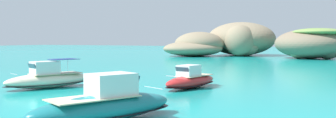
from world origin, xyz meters
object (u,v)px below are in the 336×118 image
motorboat_cream (49,79)px  motorboat_red (191,80)px  islet_small (312,43)px  islet_large (227,41)px  motorboat_teal (105,105)px

motorboat_cream → motorboat_red: 12.74m
islet_small → motorboat_red: (-5.81, -57.89, -2.74)m
islet_large → motorboat_cream: bearing=-86.5°
motorboat_teal → motorboat_red: 14.21m
islet_small → motorboat_red: islet_small is taller
islet_large → islet_small: 22.43m
islet_large → motorboat_red: bearing=-76.2°
islet_large → motorboat_cream: (4.21, -69.45, -2.99)m
motorboat_teal → motorboat_red: motorboat_teal is taller
motorboat_teal → islet_large: bearing=102.0°
motorboat_red → motorboat_cream: bearing=-154.9°
motorboat_cream → motorboat_teal: motorboat_cream is taller
islet_small → motorboat_cream: islet_small is taller
islet_large → motorboat_red: 66.03m
motorboat_cream → motorboat_red: bearing=25.1°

